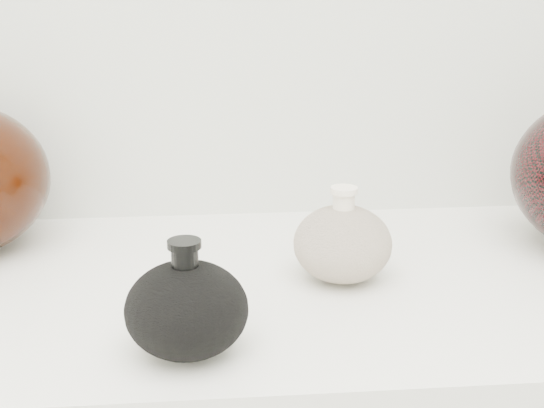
{
  "coord_description": "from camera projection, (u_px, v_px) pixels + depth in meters",
  "views": [
    {
      "loc": [
        -0.05,
        0.13,
        1.26
      ],
      "look_at": [
        0.03,
        0.92,
        1.0
      ],
      "focal_mm": 50.0,
      "sensor_mm": 36.0,
      "label": 1
    }
  ],
  "objects": [
    {
      "name": "black_gourd_vase",
      "position": [
        187.0,
        309.0,
        0.71
      ],
      "size": [
        0.15,
        0.15,
        0.12
      ],
      "color": "black",
      "rests_on": "display_counter"
    },
    {
      "name": "cream_gourd_vase",
      "position": [
        343.0,
        243.0,
        0.88
      ],
      "size": [
        0.14,
        0.14,
        0.11
      ],
      "color": "beige",
      "rests_on": "display_counter"
    }
  ]
}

